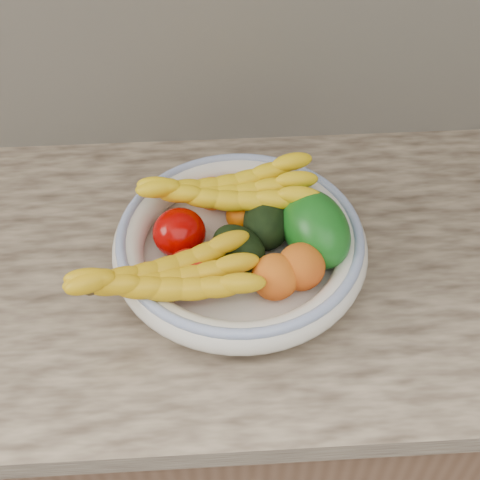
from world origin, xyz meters
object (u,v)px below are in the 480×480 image
(fruit_bowl, at_px, (240,245))
(banana_bunch_back, at_px, (228,195))
(banana_bunch_front, at_px, (165,281))
(green_mango, at_px, (315,229))

(fruit_bowl, relative_size, banana_bunch_back, 1.33)
(banana_bunch_front, bearing_deg, green_mango, 11.77)
(fruit_bowl, height_order, banana_bunch_front, banana_bunch_front)
(fruit_bowl, bearing_deg, green_mango, 0.99)
(banana_bunch_back, distance_m, banana_bunch_front, 0.19)
(green_mango, height_order, banana_bunch_back, green_mango)
(banana_bunch_back, xyz_separation_m, banana_bunch_front, (-0.10, -0.16, -0.01))
(banana_bunch_back, height_order, banana_bunch_front, banana_bunch_back)
(banana_bunch_back, bearing_deg, banana_bunch_front, -122.18)
(fruit_bowl, relative_size, banana_bunch_front, 1.37)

